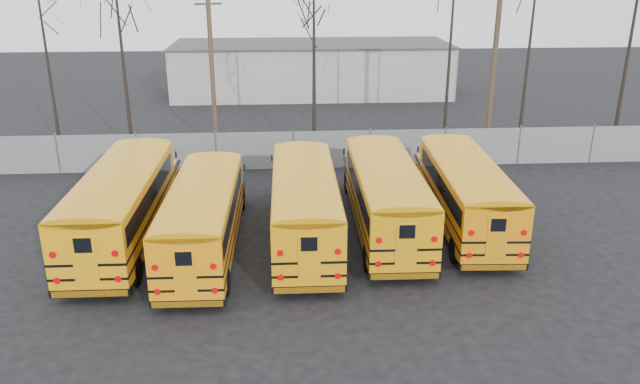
{
  "coord_description": "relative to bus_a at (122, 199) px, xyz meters",
  "views": [
    {
      "loc": [
        -0.67,
        -19.21,
        10.12
      ],
      "look_at": [
        0.85,
        3.95,
        1.6
      ],
      "focal_mm": 35.0,
      "sensor_mm": 36.0,
      "label": 1
    }
  ],
  "objects": [
    {
      "name": "bus_d",
      "position": [
        10.09,
        0.37,
        -0.06
      ],
      "size": [
        2.6,
        10.53,
        2.93
      ],
      "rotation": [
        0.0,
        0.0,
        -0.02
      ],
      "color": "black",
      "rests_on": "ground"
    },
    {
      "name": "utility_pole_right",
      "position": [
        18.22,
        12.61,
        3.25
      ],
      "size": [
        1.73,
        0.5,
        9.79
      ],
      "rotation": [
        0.0,
        0.0,
        -0.22
      ],
      "color": "#483828",
      "rests_on": "ground"
    },
    {
      "name": "tree_4",
      "position": [
        19.68,
        11.4,
        4.25
      ],
      "size": [
        0.26,
        0.26,
        12.06
      ],
      "primitive_type": "cone",
      "color": "black",
      "rests_on": "ground"
    },
    {
      "name": "ground",
      "position": [
        6.67,
        -3.19,
        -1.78
      ],
      "size": [
        120.0,
        120.0,
        0.0
      ],
      "primitive_type": "plane",
      "color": "black",
      "rests_on": "ground"
    },
    {
      "name": "bus_e",
      "position": [
        13.38,
        0.7,
        -0.1
      ],
      "size": [
        2.86,
        10.33,
        2.86
      ],
      "rotation": [
        0.0,
        0.0,
        -0.05
      ],
      "color": "black",
      "rests_on": "ground"
    },
    {
      "name": "fence",
      "position": [
        6.67,
        8.81,
        -0.78
      ],
      "size": [
        40.0,
        0.04,
        2.0
      ],
      "primitive_type": "cube",
      "color": "gray",
      "rests_on": "ground"
    },
    {
      "name": "tree_1",
      "position": [
        -2.35,
        12.1,
        3.84
      ],
      "size": [
        0.26,
        0.26,
        11.23
      ],
      "primitive_type": "cone",
      "color": "black",
      "rests_on": "ground"
    },
    {
      "name": "bus_a",
      "position": [
        0.0,
        0.0,
        0.0
      ],
      "size": [
        2.6,
        10.88,
        3.04
      ],
      "rotation": [
        0.0,
        0.0,
        -0.01
      ],
      "color": "black",
      "rests_on": "ground"
    },
    {
      "name": "distant_building",
      "position": [
        8.67,
        28.81,
        0.22
      ],
      "size": [
        22.0,
        8.0,
        4.0
      ],
      "primitive_type": "cube",
      "color": "beige",
      "rests_on": "ground"
    },
    {
      "name": "bus_b",
      "position": [
        3.15,
        -1.16,
        -0.14
      ],
      "size": [
        2.47,
        10.05,
        2.8
      ],
      "rotation": [
        0.0,
        0.0,
        -0.02
      ],
      "color": "black",
      "rests_on": "ground"
    },
    {
      "name": "tree_2",
      "position": [
        8.02,
        13.55,
        3.3
      ],
      "size": [
        0.26,
        0.26,
        10.16
      ],
      "primitive_type": "cone",
      "color": "black",
      "rests_on": "ground"
    },
    {
      "name": "utility_pole_left",
      "position": [
        2.19,
        13.76,
        2.64
      ],
      "size": [
        1.47,
        0.65,
        8.6
      ],
      "rotation": [
        0.0,
        0.0,
        0.36
      ],
      "color": "#4D3B2B",
      "rests_on": "ground"
    },
    {
      "name": "bus_c",
      "position": [
        6.86,
        -0.36,
        -0.07
      ],
      "size": [
        2.5,
        10.45,
        2.92
      ],
      "rotation": [
        0.0,
        0.0,
        -0.01
      ],
      "color": "black",
      "rests_on": "ground"
    },
    {
      "name": "tree_0",
      "position": [
        -6.49,
        12.61,
        3.95
      ],
      "size": [
        0.26,
        0.26,
        11.45
      ],
      "primitive_type": "cone",
      "color": "black",
      "rests_on": "ground"
    },
    {
      "name": "tree_5",
      "position": [
        25.56,
        11.81,
        4.63
      ],
      "size": [
        0.26,
        0.26,
        12.82
      ],
      "primitive_type": "cone",
      "color": "black",
      "rests_on": "ground"
    },
    {
      "name": "tree_3",
      "position": [
        15.78,
        13.17,
        4.58
      ],
      "size": [
        0.26,
        0.26,
        12.71
      ],
      "primitive_type": "cone",
      "color": "black",
      "rests_on": "ground"
    }
  ]
}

